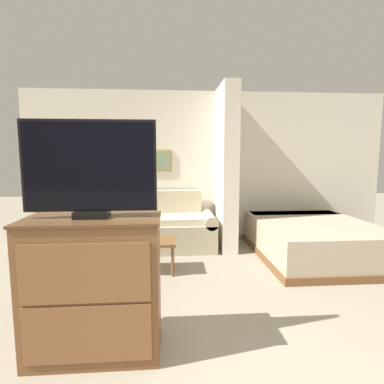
{
  "coord_description": "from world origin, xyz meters",
  "views": [
    {
      "loc": [
        -0.69,
        -1.39,
        1.5
      ],
      "look_at": [
        -0.41,
        2.3,
        1.05
      ],
      "focal_mm": 28.0,
      "sensor_mm": 36.0,
      "label": 1
    }
  ],
  "objects_px": {
    "tv_dresser": "(95,286)",
    "tv": "(90,169)",
    "couch": "(156,228)",
    "coffee_table": "(152,245)",
    "bed": "(313,239)",
    "table_lamp": "(86,199)"
  },
  "relations": [
    {
      "from": "table_lamp",
      "to": "couch",
      "type": "bearing_deg",
      "value": -0.02
    },
    {
      "from": "couch",
      "to": "table_lamp",
      "type": "bearing_deg",
      "value": 179.98
    },
    {
      "from": "couch",
      "to": "coffee_table",
      "type": "height_order",
      "value": "couch"
    },
    {
      "from": "coffee_table",
      "to": "table_lamp",
      "type": "bearing_deg",
      "value": 136.83
    },
    {
      "from": "table_lamp",
      "to": "tv_dresser",
      "type": "relative_size",
      "value": 0.41
    },
    {
      "from": "table_lamp",
      "to": "tv",
      "type": "xyz_separation_m",
      "value": [
        0.76,
        -2.62,
        0.58
      ]
    },
    {
      "from": "tv_dresser",
      "to": "bed",
      "type": "xyz_separation_m",
      "value": [
        2.69,
        2.01,
        -0.26
      ]
    },
    {
      "from": "table_lamp",
      "to": "bed",
      "type": "xyz_separation_m",
      "value": [
        3.45,
        -0.61,
        -0.55
      ]
    },
    {
      "from": "coffee_table",
      "to": "bed",
      "type": "distance_m",
      "value": 2.39
    },
    {
      "from": "tv",
      "to": "bed",
      "type": "distance_m",
      "value": 3.55
    },
    {
      "from": "couch",
      "to": "bed",
      "type": "bearing_deg",
      "value": -14.51
    },
    {
      "from": "tv_dresser",
      "to": "bed",
      "type": "height_order",
      "value": "tv_dresser"
    },
    {
      "from": "tv",
      "to": "bed",
      "type": "xyz_separation_m",
      "value": [
        2.69,
        2.01,
        -1.14
      ]
    },
    {
      "from": "couch",
      "to": "bed",
      "type": "height_order",
      "value": "couch"
    },
    {
      "from": "table_lamp",
      "to": "tv_dresser",
      "type": "xyz_separation_m",
      "value": [
        0.76,
        -2.62,
        -0.3
      ]
    },
    {
      "from": "coffee_table",
      "to": "tv",
      "type": "bearing_deg",
      "value": -101.91
    },
    {
      "from": "bed",
      "to": "table_lamp",
      "type": "bearing_deg",
      "value": 170.02
    },
    {
      "from": "tv",
      "to": "tv_dresser",
      "type": "bearing_deg",
      "value": -90.0
    },
    {
      "from": "table_lamp",
      "to": "tv_dresser",
      "type": "bearing_deg",
      "value": -73.74
    },
    {
      "from": "tv_dresser",
      "to": "tv",
      "type": "xyz_separation_m",
      "value": [
        0.0,
        0.0,
        0.88
      ]
    },
    {
      "from": "tv_dresser",
      "to": "couch",
      "type": "bearing_deg",
      "value": 82.54
    },
    {
      "from": "tv_dresser",
      "to": "tv",
      "type": "bearing_deg",
      "value": 90.0
    }
  ]
}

